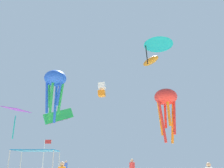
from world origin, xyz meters
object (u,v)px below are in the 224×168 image
at_px(person_rightmost, 66,167).
at_px(kite_octopus_blue, 55,81).
at_px(kite_delta_teal, 158,43).
at_px(kite_parafoil_green, 59,116).
at_px(kite_diamond_purple, 16,111).
at_px(kite_box_white, 102,90).
at_px(banner_flag, 44,156).
at_px(kite_inflatable_orange, 151,61).
at_px(kite_octopus_red, 166,100).
at_px(canopy_tent, 37,152).

relative_size(person_rightmost, kite_octopus_blue, 0.24).
xyz_separation_m(kite_delta_teal, kite_parafoil_green, (-16.95, 8.99, -10.75)).
xyz_separation_m(kite_diamond_purple, kite_box_white, (10.42, 2.05, 3.57)).
height_order(banner_flag, kite_inflatable_orange, kite_inflatable_orange).
height_order(banner_flag, kite_parafoil_green, kite_parafoil_green).
bearing_deg(banner_flag, kite_octopus_red, 17.41).
distance_m(person_rightmost, banner_flag, 9.12).
relative_size(person_rightmost, kite_delta_teal, 0.29).
xyz_separation_m(canopy_tent, banner_flag, (0.10, 2.38, -0.25)).
bearing_deg(person_rightmost, kite_octopus_blue, 44.95).
bearing_deg(person_rightmost, kite_octopus_red, -128.76).
height_order(canopy_tent, kite_box_white, kite_box_white).
bearing_deg(kite_octopus_red, banner_flag, 109.45).
relative_size(kite_parafoil_green, kite_octopus_red, 0.80).
relative_size(kite_inflatable_orange, kite_octopus_red, 0.75).
height_order(banner_flag, kite_box_white, kite_box_white).
height_order(canopy_tent, kite_octopus_red, kite_octopus_red).
bearing_deg(canopy_tent, banner_flag, 87.65).
bearing_deg(kite_octopus_blue, kite_delta_teal, 41.90).
bearing_deg(person_rightmost, kite_inflatable_orange, -69.13).
distance_m(banner_flag, kite_inflatable_orange, 30.54).
bearing_deg(kite_octopus_blue, kite_inflatable_orange, 65.68).
distance_m(canopy_tent, banner_flag, 2.39).
bearing_deg(canopy_tent, kite_diamond_purple, 120.41).
height_order(kite_delta_teal, kite_octopus_red, kite_delta_teal).
height_order(canopy_tent, banner_flag, banner_flag).
relative_size(person_rightmost, kite_octopus_red, 0.29).
xyz_separation_m(canopy_tent, kite_octopus_blue, (-1.61, 12.80, 10.52)).
xyz_separation_m(kite_diamond_purple, kite_inflatable_orange, (20.07, 12.86, 13.06)).
bearing_deg(kite_octopus_red, kite_delta_teal, -10.79).
bearing_deg(kite_diamond_purple, kite_box_white, -54.96).
bearing_deg(canopy_tent, kite_inflatable_orange, 55.63).
bearing_deg(kite_diamond_purple, kite_delta_teal, -51.14).
bearing_deg(kite_inflatable_orange, kite_parafoil_green, 59.66).
bearing_deg(banner_flag, kite_delta_teal, 39.24).
bearing_deg(kite_parafoil_green, kite_delta_teal, 110.84).
height_order(canopy_tent, kite_inflatable_orange, kite_inflatable_orange).
bearing_deg(kite_parafoil_green, kite_octopus_red, 90.92).
bearing_deg(kite_octopus_red, kite_diamond_purple, 83.98).
height_order(kite_diamond_purple, kite_delta_teal, kite_delta_teal).
relative_size(person_rightmost, kite_diamond_purple, 0.49).
height_order(canopy_tent, kite_delta_teal, kite_delta_teal).
height_order(kite_octopus_blue, kite_box_white, kite_octopus_blue).
xyz_separation_m(canopy_tent, kite_parafoil_green, (-2.48, 23.11, 7.28)).
xyz_separation_m(banner_flag, kite_inflatable_orange, (14.77, 19.35, 18.44)).
bearing_deg(kite_parafoil_green, person_rightmost, 64.74).
height_order(person_rightmost, kite_diamond_purple, kite_diamond_purple).
distance_m(canopy_tent, kite_parafoil_green, 24.36).
relative_size(banner_flag, kite_octopus_blue, 0.47).
distance_m(banner_flag, kite_delta_teal, 26.05).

